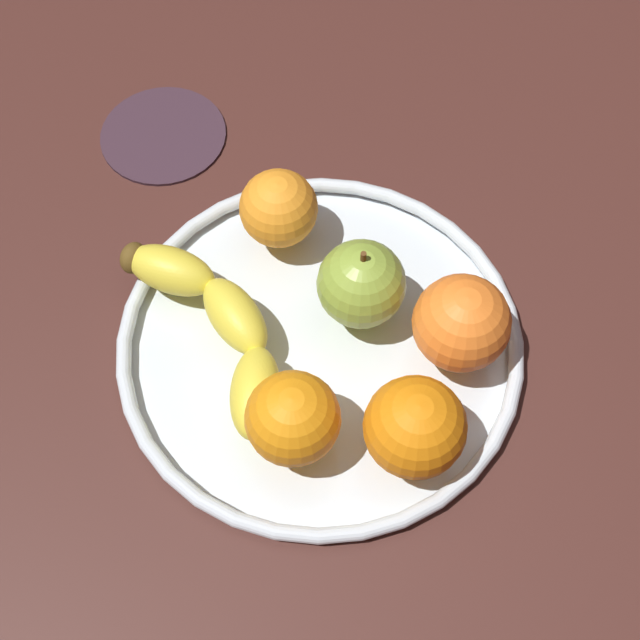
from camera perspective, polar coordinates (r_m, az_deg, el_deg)
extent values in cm
cube|color=#43221D|center=(74.43, 0.00, -2.54)|extent=(122.19, 122.19, 4.00)
cylinder|color=silver|center=(72.38, 0.00, -1.73)|extent=(30.79, 30.79, 0.60)
torus|color=silver|center=(71.58, 0.00, -1.40)|extent=(32.08, 32.08, 1.20)
ellipsoid|color=yellow|center=(67.15, -4.08, -4.56)|extent=(8.05, 5.34, 3.71)
ellipsoid|color=yellow|center=(70.19, -5.34, 0.24)|extent=(8.25, 6.26, 3.71)
ellipsoid|color=yellow|center=(72.96, -9.29, 3.09)|extent=(7.01, 8.24, 3.71)
ellipsoid|color=brown|center=(74.14, -11.61, 3.83)|extent=(3.26, 3.06, 2.60)
sphere|color=#8BAC3B|center=(69.55, 2.60, 2.27)|extent=(6.91, 6.91, 6.91)
cylinder|color=#593819|center=(66.45, 2.73, 3.91)|extent=(0.44, 0.44, 1.20)
sphere|color=orange|center=(64.27, 5.97, -6.69)|extent=(7.36, 7.36, 7.36)
sphere|color=orange|center=(73.79, -2.61, 7.00)|extent=(6.41, 6.41, 6.41)
sphere|color=orange|center=(64.46, -1.71, -6.19)|extent=(6.89, 6.89, 6.89)
sphere|color=orange|center=(68.29, 8.85, -0.19)|extent=(7.42, 7.42, 7.42)
cylinder|color=#36232E|center=(85.88, -9.80, 11.41)|extent=(11.47, 11.47, 0.60)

